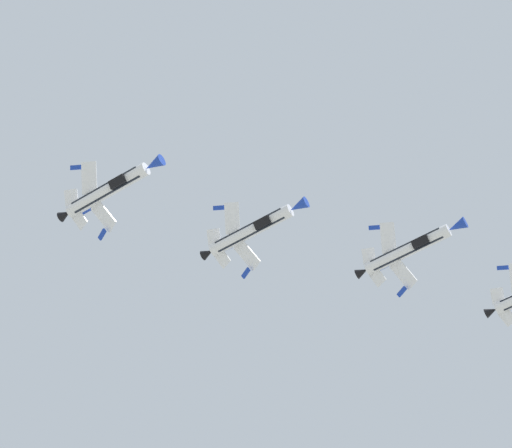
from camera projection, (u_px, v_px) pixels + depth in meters
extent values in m
cone|color=black|center=(491.00, 311.00, 132.29)|extent=(1.84, 1.66, 1.36)
cube|color=#1938A8|center=(503.00, 268.00, 132.35)|extent=(1.69, 0.97, 0.58)
cube|color=white|center=(507.00, 317.00, 131.31)|extent=(2.27, 2.23, 1.78)
cube|color=white|center=(498.00, 296.00, 132.21)|extent=(1.95, 1.83, 1.78)
cube|color=#1938A8|center=(507.00, 306.00, 133.30)|extent=(2.98, 2.59, 1.84)
cylinder|color=white|center=(407.00, 250.00, 127.32)|extent=(12.09, 4.11, 1.70)
cube|color=black|center=(406.00, 250.00, 126.90)|extent=(10.11, 3.23, 1.38)
cone|color=#1938A8|center=(457.00, 226.00, 125.04)|extent=(2.67, 2.02, 1.56)
cone|color=black|center=(362.00, 272.00, 129.47)|extent=(1.84, 1.66, 1.36)
ellipsoid|color=#192333|center=(427.00, 242.00, 127.04)|extent=(3.45, 2.16, 1.54)
cube|color=black|center=(421.00, 242.00, 125.91)|extent=(2.43, 1.76, 1.38)
cube|color=white|center=(403.00, 274.00, 126.92)|extent=(3.22, 3.33, 3.43)
cube|color=#1938A8|center=(402.00, 292.00, 126.58)|extent=(1.57, 1.43, 0.59)
cube|color=white|center=(388.00, 238.00, 128.66)|extent=(2.59, 3.17, 3.43)
cube|color=#1938A8|center=(375.00, 228.00, 129.71)|extent=(1.68, 0.96, 0.59)
cube|color=white|center=(377.00, 277.00, 128.44)|extent=(2.24, 2.18, 1.83)
cube|color=white|center=(369.00, 256.00, 129.45)|extent=(1.94, 1.76, 1.83)
cube|color=#1938A8|center=(379.00, 267.00, 130.45)|extent=(2.99, 2.66, 1.76)
cylinder|color=white|center=(251.00, 231.00, 125.67)|extent=(12.09, 4.11, 1.70)
cube|color=black|center=(250.00, 230.00, 125.24)|extent=(10.13, 3.31, 1.32)
cone|color=#1938A8|center=(298.00, 206.00, 123.39)|extent=(2.67, 2.02, 1.56)
cone|color=black|center=(208.00, 253.00, 127.82)|extent=(1.84, 1.66, 1.36)
ellipsoid|color=#192333|center=(270.00, 222.00, 125.41)|extent=(3.45, 2.17, 1.56)
cube|color=black|center=(263.00, 223.00, 124.24)|extent=(2.43, 1.79, 1.38)
cube|color=white|center=(247.00, 255.00, 125.50)|extent=(3.41, 3.55, 3.18)
cube|color=#1938A8|center=(246.00, 273.00, 125.34)|extent=(1.59, 1.45, 0.57)
cube|color=white|center=(232.00, 218.00, 126.78)|extent=(2.67, 3.45, 3.18)
cube|color=#1938A8|center=(219.00, 208.00, 127.65)|extent=(1.69, 0.98, 0.57)
cube|color=white|center=(222.00, 258.00, 126.92)|extent=(2.32, 2.30, 1.70)
cube|color=white|center=(214.00, 237.00, 127.67)|extent=(1.96, 1.91, 1.70)
cube|color=#1938A8|center=(226.00, 248.00, 128.86)|extent=(2.96, 2.51, 1.94)
cylinder|color=white|center=(108.00, 191.00, 121.27)|extent=(12.09, 4.11, 1.70)
cube|color=black|center=(106.00, 190.00, 120.84)|extent=(10.13, 3.33, 1.31)
cone|color=#1938A8|center=(154.00, 164.00, 118.99)|extent=(2.67, 2.02, 1.56)
cone|color=black|center=(65.00, 214.00, 123.42)|extent=(1.84, 1.66, 1.36)
ellipsoid|color=#192333|center=(127.00, 182.00, 121.01)|extent=(3.45, 2.18, 1.56)
cube|color=black|center=(118.00, 182.00, 119.84)|extent=(2.43, 1.79, 1.37)
cube|color=white|center=(104.00, 215.00, 121.13)|extent=(3.43, 3.59, 3.14)
cube|color=#1938A8|center=(102.00, 234.00, 121.01)|extent=(1.59, 1.45, 0.57)
cube|color=white|center=(89.00, 178.00, 122.34)|extent=(2.69, 3.49, 3.14)
cube|color=#1938A8|center=(77.00, 167.00, 123.18)|extent=(1.69, 0.99, 0.57)
cube|color=white|center=(80.00, 220.00, 122.54)|extent=(2.33, 2.32, 1.68)
cube|color=white|center=(71.00, 198.00, 123.24)|extent=(1.97, 1.93, 1.68)
cube|color=#1938A8|center=(85.00, 209.00, 124.46)|extent=(2.95, 2.48, 1.97)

